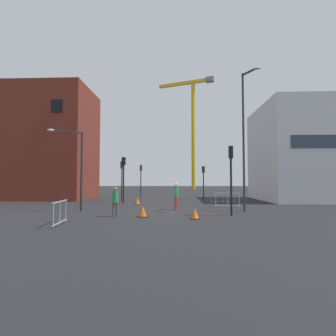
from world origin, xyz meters
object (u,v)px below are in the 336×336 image
(traffic_light_near, at_px, (124,172))
(traffic_cone_striped, at_px, (137,201))
(traffic_light_crosswalk, at_px, (122,174))
(pedestrian_waiting, at_px, (176,194))
(streetlamp_short, at_px, (76,161))
(traffic_light_far, at_px, (141,176))
(pedestrian_walking, at_px, (115,200))
(construction_crane, at_px, (193,120))
(streetlamp_tall, at_px, (245,132))
(traffic_light_island, at_px, (203,177))
(traffic_cone_on_verge, at_px, (195,214))
(traffic_cone_by_barrier, at_px, (143,212))
(traffic_light_median, at_px, (231,169))

(traffic_light_near, bearing_deg, traffic_cone_striped, -29.25)
(traffic_light_crosswalk, xyz_separation_m, pedestrian_waiting, (5.43, -7.59, -1.56))
(streetlamp_short, relative_size, traffic_light_near, 1.29)
(traffic_light_far, height_order, traffic_light_near, traffic_light_near)
(traffic_light_near, height_order, pedestrian_walking, traffic_light_near)
(construction_crane, distance_m, streetlamp_tall, 45.35)
(traffic_light_near, distance_m, pedestrian_walking, 8.73)
(traffic_cone_striped, bearing_deg, traffic_light_island, 46.21)
(traffic_light_island, bearing_deg, streetlamp_tall, -82.20)
(traffic_light_crosswalk, bearing_deg, pedestrian_waiting, -54.41)
(streetlamp_short, relative_size, pedestrian_waiting, 2.88)
(streetlamp_tall, height_order, traffic_cone_on_verge, streetlamp_tall)
(construction_crane, height_order, traffic_cone_striped, construction_crane)
(traffic_light_far, bearing_deg, traffic_light_island, -18.72)
(pedestrian_walking, xyz_separation_m, pedestrian_waiting, (3.36, 3.62, 0.13))
(streetlamp_tall, distance_m, traffic_cone_by_barrier, 8.41)
(traffic_light_far, height_order, traffic_light_island, traffic_light_far)
(streetlamp_tall, xyz_separation_m, traffic_light_median, (-1.32, -1.94, -2.50))
(traffic_cone_by_barrier, bearing_deg, pedestrian_walking, 179.02)
(traffic_light_median, bearing_deg, pedestrian_waiting, 136.58)
(traffic_light_crosswalk, bearing_deg, construction_crane, 75.70)
(traffic_light_far, relative_size, pedestrian_waiting, 2.12)
(traffic_light_far, relative_size, traffic_light_near, 0.95)
(streetlamp_short, xyz_separation_m, pedestrian_walking, (3.21, -2.36, -2.35))
(traffic_light_far, distance_m, traffic_cone_by_barrier, 17.02)
(streetlamp_tall, distance_m, traffic_cone_on_verge, 6.85)
(traffic_light_near, bearing_deg, traffic_light_far, 87.50)
(construction_crane, xyz_separation_m, streetlamp_short, (-10.13, -44.14, -13.00))
(traffic_light_near, relative_size, traffic_cone_on_verge, 7.54)
(streetlamp_tall, bearing_deg, traffic_light_crosswalk, 138.93)
(traffic_light_near, xyz_separation_m, pedestrian_waiting, (4.68, -4.82, -1.66))
(streetlamp_tall, bearing_deg, streetlamp_short, -179.05)
(traffic_light_far, distance_m, traffic_cone_on_verge, 18.30)
(traffic_light_crosswalk, distance_m, traffic_cone_on_verge, 13.76)
(traffic_light_near, distance_m, pedestrian_waiting, 6.92)
(traffic_light_median, height_order, traffic_cone_by_barrier, traffic_light_median)
(traffic_cone_on_verge, bearing_deg, traffic_light_far, 107.16)
(traffic_light_far, xyz_separation_m, traffic_light_median, (7.51, -16.04, 0.07))
(construction_crane, height_order, streetlamp_tall, construction_crane)
(pedestrian_waiting, xyz_separation_m, traffic_cone_on_verge, (1.04, -4.32, -0.82))
(traffic_light_far, bearing_deg, traffic_light_crosswalk, -101.58)
(construction_crane, relative_size, traffic_cone_striped, 47.00)
(traffic_light_far, relative_size, traffic_cone_striped, 7.05)
(pedestrian_waiting, distance_m, traffic_cone_striped, 5.31)
(traffic_cone_striped, bearing_deg, construction_crane, 79.94)
(traffic_cone_by_barrier, bearing_deg, traffic_light_island, 71.60)
(traffic_light_median, xyz_separation_m, pedestrian_walking, (-6.55, -0.61, -1.74))
(traffic_light_crosswalk, height_order, pedestrian_waiting, traffic_light_crosswalk)
(streetlamp_short, bearing_deg, traffic_light_near, 72.73)
(streetlamp_tall, xyz_separation_m, streetlamp_short, (-11.08, -0.18, -1.88))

